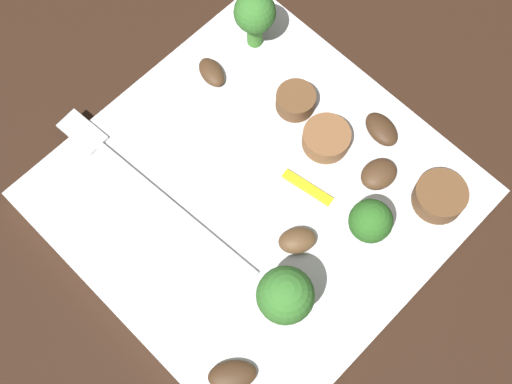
# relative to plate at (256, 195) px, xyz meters

# --- Properties ---
(ground_plane) EXTENTS (1.40, 1.40, 0.00)m
(ground_plane) POSITION_rel_plate_xyz_m (0.00, 0.00, -0.01)
(ground_plane) COLOR black
(plate) EXTENTS (0.25, 0.25, 0.01)m
(plate) POSITION_rel_plate_xyz_m (0.00, 0.00, 0.00)
(plate) COLOR white
(plate) RESTS_ON ground_plane
(fork) EXTENTS (0.18, 0.03, 0.00)m
(fork) POSITION_rel_plate_xyz_m (0.06, 0.05, 0.01)
(fork) COLOR silver
(fork) RESTS_ON plate
(broccoli_floret_0) EXTENTS (0.03, 0.03, 0.05)m
(broccoli_floret_0) POSITION_rel_plate_xyz_m (0.09, -0.09, 0.04)
(broccoli_floret_0) COLOR #408630
(broccoli_floret_0) RESTS_ON plate
(broccoli_floret_1) EXTENTS (0.03, 0.03, 0.04)m
(broccoli_floret_1) POSITION_rel_plate_xyz_m (-0.07, -0.03, 0.03)
(broccoli_floret_1) COLOR #347525
(broccoli_floret_1) RESTS_ON plate
(broccoli_floret_2) EXTENTS (0.04, 0.04, 0.06)m
(broccoli_floret_2) POSITION_rel_plate_xyz_m (-0.07, 0.05, 0.04)
(broccoli_floret_2) COLOR #408630
(broccoli_floret_2) RESTS_ON plate
(sausage_slice_0) EXTENTS (0.04, 0.04, 0.02)m
(sausage_slice_0) POSITION_rel_plate_xyz_m (-0.09, -0.08, 0.01)
(sausage_slice_0) COLOR brown
(sausage_slice_0) RESTS_ON plate
(sausage_slice_1) EXTENTS (0.04, 0.04, 0.01)m
(sausage_slice_1) POSITION_rel_plate_xyz_m (-0.01, -0.06, 0.01)
(sausage_slice_1) COLOR brown
(sausage_slice_1) RESTS_ON plate
(sausage_slice_2) EXTENTS (0.04, 0.04, 0.01)m
(sausage_slice_2) POSITION_rel_plate_xyz_m (0.03, -0.07, 0.01)
(sausage_slice_2) COLOR brown
(sausage_slice_2) RESTS_ON plate
(mushroom_0) EXTENTS (0.03, 0.03, 0.01)m
(mushroom_0) POSITION_rel_plate_xyz_m (-0.05, -0.07, 0.01)
(mushroom_0) COLOR #4C331E
(mushroom_0) RESTS_ON plate
(mushroom_1) EXTENTS (0.03, 0.04, 0.01)m
(mushroom_1) POSITION_rel_plate_xyz_m (-0.08, 0.10, 0.01)
(mushroom_1) COLOR #422B19
(mushroom_1) RESTS_ON plate
(mushroom_2) EXTENTS (0.03, 0.03, 0.01)m
(mushroom_2) POSITION_rel_plate_xyz_m (-0.05, 0.01, 0.01)
(mushroom_2) COLOR brown
(mushroom_2) RESTS_ON plate
(mushroom_3) EXTENTS (0.03, 0.02, 0.01)m
(mushroom_3) POSITION_rel_plate_xyz_m (-0.03, -0.09, 0.01)
(mushroom_3) COLOR #422B19
(mushroom_3) RESTS_ON plate
(mushroom_4) EXTENTS (0.03, 0.02, 0.01)m
(mushroom_4) POSITION_rel_plate_xyz_m (0.09, -0.04, 0.01)
(mushroom_4) COLOR #4C331E
(mushroom_4) RESTS_ON plate
(pepper_strip_2) EXTENTS (0.04, 0.01, 0.00)m
(pepper_strip_2) POSITION_rel_plate_xyz_m (-0.02, -0.03, 0.01)
(pepper_strip_2) COLOR yellow
(pepper_strip_2) RESTS_ON plate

